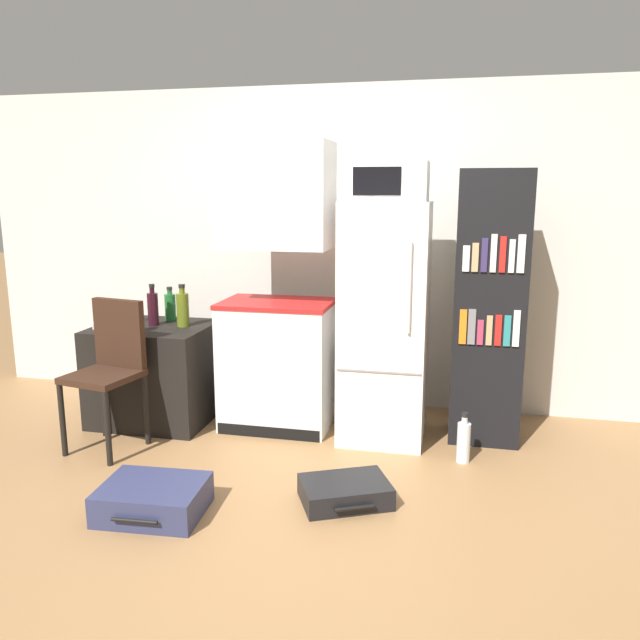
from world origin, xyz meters
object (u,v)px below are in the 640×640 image
Objects in this scene: bottle_ketchup_red at (135,313)px; bowl at (104,325)px; bottle_amber_beer at (137,321)px; suitcase_large_flat at (153,499)px; water_bottle_front at (464,441)px; bottle_olive_oil at (183,309)px; suitcase_small_flat at (345,492)px; side_table at (155,373)px; bookshelf at (489,309)px; chair at (111,360)px; kitchen_hutch at (277,299)px; refrigerator at (385,323)px; bottle_green_tall at (170,306)px; microwave at (388,182)px; bottle_wine_dark at (153,308)px.

bottle_ketchup_red reaches higher than bowl.
suitcase_large_flat is (0.64, -1.08, -0.70)m from bottle_amber_beer.
bowl is 0.49× the size of water_bottle_front.
bottle_olive_oil is 1.84m from suitcase_small_flat.
side_table is 0.47m from bottle_ketchup_red.
bookshelf is 2.49m from chair.
chair is at bearing -95.91° from bottle_amber_beer.
suitcase_small_flat is at bearing -24.87° from bottle_amber_beer.
bottle_ketchup_red is 2.51m from water_bottle_front.
kitchen_hutch is at bearing 10.83° from bowl.
bottle_green_tall is (-1.62, 0.15, 0.02)m from refrigerator.
side_table reaches higher than suitcase_large_flat.
bowl is at bearing -115.03° from bottle_ketchup_red.
water_bottle_front is (2.25, 0.23, -0.45)m from chair.
microwave reaches higher than bottle_wine_dark.
chair is at bearing -148.35° from kitchen_hutch.
kitchen_hutch reaches higher than bottle_amber_beer.
bottle_wine_dark is at bearing -178.88° from microwave.
bottle_amber_beer reaches higher than bottle_ketchup_red.
microwave is 1.69× the size of bottle_wine_dark.
suitcase_large_flat is 1.71× the size of water_bottle_front.
kitchen_hutch is (0.91, 0.08, 0.57)m from side_table.
microwave is at bearing 149.35° from water_bottle_front.
kitchen_hutch is 6.58× the size of bottle_wine_dark.
bookshelf is at bearing -1.14° from bottle_green_tall.
suitcase_large_flat reaches higher than suitcase_small_flat.
water_bottle_front is at bearing 28.74° from suitcase_large_flat.
bottle_green_tall reaches higher than water_bottle_front.
microwave is at bearing -5.49° from bottle_green_tall.
suitcase_small_flat is at bearing -4.44° from chair.
microwave is 0.28× the size of bookshelf.
side_table is 1.45m from suitcase_large_flat.
bottle_olive_oil is 0.55× the size of suitcase_large_flat.
bottle_amber_beer reaches higher than bowl.
bottle_wine_dark is at bearing 86.94° from bottle_amber_beer.
refrigerator is 1.44m from bottle_olive_oil.
water_bottle_front is (2.21, -0.27, -0.22)m from side_table.
refrigerator reaches higher than bottle_olive_oil.
chair is at bearing -96.88° from bottle_green_tall.
bottle_green_tall is 0.50m from bowl.
refrigerator reaches higher than bottle_green_tall.
bottle_wine_dark is at bearing 96.03° from chair.
bottle_green_tall reaches higher than bottle_amber_beer.
microwave is 2.21m from bowl.
bookshelf reaches higher than bottle_green_tall.
suitcase_small_flat is (1.58, -0.96, -0.77)m from bottle_wine_dark.
chair is 1.14m from suitcase_large_flat.
kitchen_hutch reaches higher than suitcase_large_flat.
bottle_wine_dark is at bearing 172.54° from water_bottle_front.
chair reaches higher than bowl.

